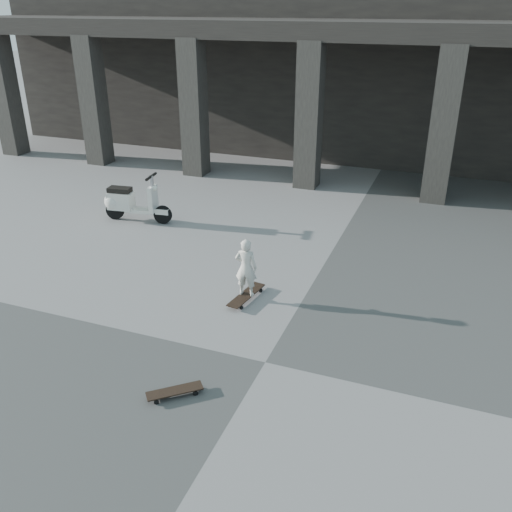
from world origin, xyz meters
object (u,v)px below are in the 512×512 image
(scooter, at_px, (126,202))
(skateboard_spare, at_px, (175,391))
(child, at_px, (246,268))
(longboard, at_px, (246,295))

(scooter, bearing_deg, skateboard_spare, -59.34)
(skateboard_spare, height_order, child, child)
(skateboard_spare, bearing_deg, child, 50.87)
(longboard, relative_size, child, 0.95)
(longboard, distance_m, child, 0.56)
(longboard, xyz_separation_m, child, (0.00, 0.00, 0.56))
(child, bearing_deg, longboard, 180.00)
(skateboard_spare, distance_m, scooter, 6.93)
(child, bearing_deg, skateboard_spare, 85.63)
(longboard, distance_m, skateboard_spare, 2.82)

